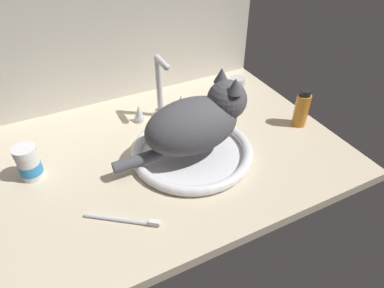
% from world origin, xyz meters
% --- Properties ---
extents(countertop, '(1.02, 0.73, 0.03)m').
position_xyz_m(countertop, '(0.00, 0.00, 0.01)').
color(countertop, beige).
rests_on(countertop, ground).
extents(backsplash_wall, '(1.02, 0.02, 0.42)m').
position_xyz_m(backsplash_wall, '(0.00, 0.38, 0.21)').
color(backsplash_wall, silver).
rests_on(backsplash_wall, ground).
extents(sink_basin, '(0.36, 0.36, 0.03)m').
position_xyz_m(sink_basin, '(0.05, -0.05, 0.04)').
color(sink_basin, white).
rests_on(sink_basin, countertop).
extents(faucet, '(0.19, 0.10, 0.22)m').
position_xyz_m(faucet, '(0.05, 0.18, 0.11)').
color(faucet, silver).
rests_on(faucet, countertop).
extents(cat, '(0.41, 0.18, 0.21)m').
position_xyz_m(cat, '(0.08, -0.05, 0.14)').
color(cat, '#4C4C51').
rests_on(cat, sink_basin).
extents(pill_bottle, '(0.06, 0.06, 0.10)m').
position_xyz_m(pill_bottle, '(-0.38, 0.06, 0.08)').
color(pill_bottle, white).
rests_on(pill_bottle, countertop).
extents(amber_bottle, '(0.05, 0.05, 0.13)m').
position_xyz_m(amber_bottle, '(0.44, -0.07, 0.09)').
color(amber_bottle, '#C67A23').
rests_on(amber_bottle, countertop).
extents(metal_jar, '(0.06, 0.06, 0.06)m').
position_xyz_m(metal_jar, '(0.37, 0.20, 0.06)').
color(metal_jar, '#B2B5BA').
rests_on(metal_jar, countertop).
extents(toothbrush, '(0.16, 0.12, 0.02)m').
position_xyz_m(toothbrush, '(-0.20, -0.20, 0.04)').
color(toothbrush, silver).
rests_on(toothbrush, countertop).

